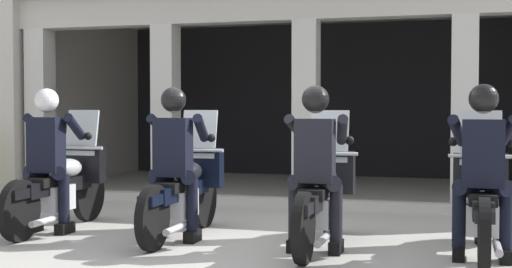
{
  "coord_description": "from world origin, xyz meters",
  "views": [
    {
      "loc": [
        2.06,
        -6.76,
        1.38
      ],
      "look_at": [
        0.0,
        0.37,
        1.1
      ],
      "focal_mm": 49.55,
      "sensor_mm": 36.0,
      "label": 1
    }
  ],
  "objects_px": {
    "police_officer_center_left": "(174,150)",
    "police_officer_far_right": "(483,157)",
    "police_officer_far_left": "(48,148)",
    "police_officer_center_right": "(316,154)",
    "motorcycle_center_right": "(321,196)",
    "motorcycle_center_left": "(185,189)",
    "motorcycle_far_right": "(482,202)",
    "motorcycle_far_left": "(63,185)"
  },
  "relations": [
    {
      "from": "motorcycle_far_left",
      "to": "police_officer_far_right",
      "type": "bearing_deg",
      "value": -14.1
    },
    {
      "from": "police_officer_center_left",
      "to": "motorcycle_center_right",
      "type": "bearing_deg",
      "value": -12.99
    },
    {
      "from": "motorcycle_far_right",
      "to": "police_officer_center_right",
      "type": "bearing_deg",
      "value": -177.53
    },
    {
      "from": "motorcycle_center_left",
      "to": "police_officer_center_left",
      "type": "relative_size",
      "value": 1.29
    },
    {
      "from": "police_officer_center_right",
      "to": "motorcycle_far_right",
      "type": "height_order",
      "value": "police_officer_center_right"
    },
    {
      "from": "motorcycle_center_right",
      "to": "police_officer_center_right",
      "type": "xyz_separation_m",
      "value": [
        -0.0,
        -0.28,
        0.44
      ]
    },
    {
      "from": "police_officer_far_left",
      "to": "motorcycle_center_left",
      "type": "bearing_deg",
      "value": 0.57
    },
    {
      "from": "motorcycle_far_left",
      "to": "motorcycle_center_left",
      "type": "distance_m",
      "value": 1.51
    },
    {
      "from": "motorcycle_center_left",
      "to": "police_officer_center_right",
      "type": "distance_m",
      "value": 1.63
    },
    {
      "from": "police_officer_far_left",
      "to": "motorcycle_center_right",
      "type": "height_order",
      "value": "police_officer_far_left"
    },
    {
      "from": "motorcycle_far_left",
      "to": "motorcycle_center_right",
      "type": "distance_m",
      "value": 3.03
    },
    {
      "from": "motorcycle_far_left",
      "to": "police_officer_center_right",
      "type": "height_order",
      "value": "police_officer_center_right"
    },
    {
      "from": "police_officer_far_left",
      "to": "motorcycle_center_left",
      "type": "xyz_separation_m",
      "value": [
        1.51,
        0.23,
        -0.44
      ]
    },
    {
      "from": "motorcycle_far_right",
      "to": "police_officer_center_left",
      "type": "bearing_deg",
      "value": 173.64
    },
    {
      "from": "motorcycle_far_left",
      "to": "police_officer_center_right",
      "type": "distance_m",
      "value": 3.09
    },
    {
      "from": "motorcycle_center_left",
      "to": "motorcycle_far_right",
      "type": "distance_m",
      "value": 3.02
    },
    {
      "from": "motorcycle_center_left",
      "to": "motorcycle_center_right",
      "type": "xyz_separation_m",
      "value": [
        1.51,
        -0.16,
        0.0
      ]
    },
    {
      "from": "police_officer_far_left",
      "to": "motorcycle_center_right",
      "type": "bearing_deg",
      "value": -6.85
    },
    {
      "from": "police_officer_far_left",
      "to": "police_officer_center_right",
      "type": "distance_m",
      "value": 3.03
    },
    {
      "from": "motorcycle_far_right",
      "to": "police_officer_far_right",
      "type": "distance_m",
      "value": 0.52
    },
    {
      "from": "motorcycle_center_right",
      "to": "police_officer_far_right",
      "type": "distance_m",
      "value": 1.59
    },
    {
      "from": "motorcycle_far_left",
      "to": "motorcycle_far_right",
      "type": "relative_size",
      "value": 1.0
    },
    {
      "from": "motorcycle_center_right",
      "to": "police_officer_far_right",
      "type": "height_order",
      "value": "police_officer_far_right"
    },
    {
      "from": "motorcycle_center_right",
      "to": "police_officer_center_left",
      "type": "bearing_deg",
      "value": 171.74
    },
    {
      "from": "police_officer_far_left",
      "to": "police_officer_far_right",
      "type": "bearing_deg",
      "value": -10.53
    },
    {
      "from": "police_officer_far_left",
      "to": "police_officer_far_right",
      "type": "relative_size",
      "value": 1.0
    },
    {
      "from": "motorcycle_center_left",
      "to": "motorcycle_far_right",
      "type": "relative_size",
      "value": 1.0
    },
    {
      "from": "police_officer_center_right",
      "to": "motorcycle_far_right",
      "type": "xyz_separation_m",
      "value": [
        1.51,
        0.31,
        -0.44
      ]
    },
    {
      "from": "police_officer_center_left",
      "to": "police_officer_far_right",
      "type": "bearing_deg",
      "value": -20.12
    },
    {
      "from": "motorcycle_center_left",
      "to": "police_officer_center_right",
      "type": "relative_size",
      "value": 1.29
    },
    {
      "from": "police_officer_far_left",
      "to": "motorcycle_center_left",
      "type": "height_order",
      "value": "police_officer_far_left"
    },
    {
      "from": "police_officer_far_left",
      "to": "police_officer_center_right",
      "type": "xyz_separation_m",
      "value": [
        3.02,
        -0.21,
        0.0
      ]
    },
    {
      "from": "motorcycle_center_right",
      "to": "police_officer_far_right",
      "type": "relative_size",
      "value": 1.29
    },
    {
      "from": "police_officer_center_left",
      "to": "police_officer_far_right",
      "type": "xyz_separation_m",
      "value": [
        3.02,
        -0.13,
        0.0
      ]
    },
    {
      "from": "motorcycle_far_left",
      "to": "police_officer_far_right",
      "type": "height_order",
      "value": "police_officer_far_right"
    },
    {
      "from": "police_officer_center_right",
      "to": "police_officer_far_right",
      "type": "relative_size",
      "value": 1.0
    },
    {
      "from": "motorcycle_far_left",
      "to": "police_officer_far_left",
      "type": "bearing_deg",
      "value": -98.5
    },
    {
      "from": "motorcycle_center_right",
      "to": "police_officer_center_right",
      "type": "relative_size",
      "value": 1.29
    },
    {
      "from": "police_officer_far_left",
      "to": "police_officer_center_left",
      "type": "distance_m",
      "value": 1.51
    },
    {
      "from": "police_officer_center_left",
      "to": "police_officer_far_right",
      "type": "height_order",
      "value": "same"
    },
    {
      "from": "motorcycle_far_right",
      "to": "motorcycle_center_right",
      "type": "bearing_deg",
      "value": 171.88
    },
    {
      "from": "police_officer_center_left",
      "to": "police_officer_center_right",
      "type": "height_order",
      "value": "same"
    }
  ]
}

